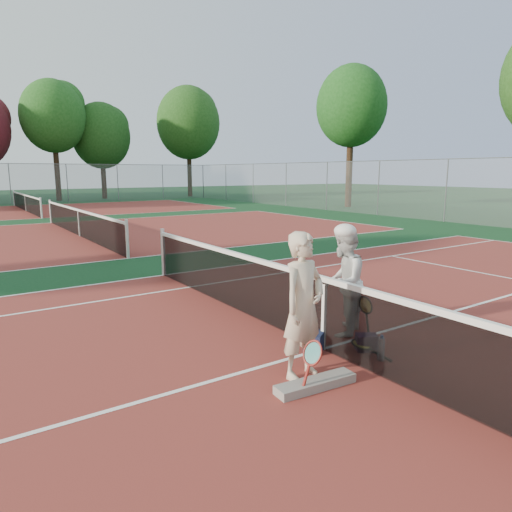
{
  "coord_description": "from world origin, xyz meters",
  "views": [
    {
      "loc": [
        -4.07,
        -4.37,
        2.39
      ],
      "look_at": [
        0.0,
        1.63,
        1.05
      ],
      "focal_mm": 32.0,
      "sensor_mm": 36.0,
      "label": 1
    }
  ],
  "objects_px": {
    "player_b": "(343,282)",
    "sports_bag_purple": "(366,343)",
    "racket_red": "(312,366)",
    "water_bottle": "(381,349)",
    "net_main": "(324,314)",
    "racket_spare": "(361,347)",
    "player_a": "(303,306)",
    "racket_black_held": "(365,316)",
    "sports_bag_navy": "(315,341)"
  },
  "relations": [
    {
      "from": "player_a",
      "to": "sports_bag_purple",
      "type": "distance_m",
      "value": 1.43
    },
    {
      "from": "sports_bag_navy",
      "to": "player_b",
      "type": "bearing_deg",
      "value": 19.13
    },
    {
      "from": "player_b",
      "to": "sports_bag_purple",
      "type": "height_order",
      "value": "player_b"
    },
    {
      "from": "player_b",
      "to": "water_bottle",
      "type": "relative_size",
      "value": 5.32
    },
    {
      "from": "racket_red",
      "to": "sports_bag_purple",
      "type": "bearing_deg",
      "value": 4.56
    },
    {
      "from": "player_a",
      "to": "racket_black_held",
      "type": "xyz_separation_m",
      "value": [
        1.65,
        0.54,
        -0.57
      ]
    },
    {
      "from": "racket_red",
      "to": "racket_spare",
      "type": "bearing_deg",
      "value": 5.74
    },
    {
      "from": "player_a",
      "to": "sports_bag_purple",
      "type": "relative_size",
      "value": 6.17
    },
    {
      "from": "racket_red",
      "to": "sports_bag_purple",
      "type": "height_order",
      "value": "racket_red"
    },
    {
      "from": "racket_black_held",
      "to": "water_bottle",
      "type": "height_order",
      "value": "racket_black_held"
    },
    {
      "from": "net_main",
      "to": "player_a",
      "type": "height_order",
      "value": "player_a"
    },
    {
      "from": "net_main",
      "to": "sports_bag_purple",
      "type": "xyz_separation_m",
      "value": [
        0.45,
        -0.36,
        -0.4
      ]
    },
    {
      "from": "racket_black_held",
      "to": "sports_bag_navy",
      "type": "relative_size",
      "value": 1.78
    },
    {
      "from": "sports_bag_navy",
      "to": "water_bottle",
      "type": "distance_m",
      "value": 0.88
    },
    {
      "from": "net_main",
      "to": "sports_bag_purple",
      "type": "bearing_deg",
      "value": -38.78
    },
    {
      "from": "racket_black_held",
      "to": "sports_bag_navy",
      "type": "xyz_separation_m",
      "value": [
        -1.02,
        -0.04,
        -0.16
      ]
    },
    {
      "from": "player_a",
      "to": "racket_black_held",
      "type": "bearing_deg",
      "value": 5.93
    },
    {
      "from": "net_main",
      "to": "player_b",
      "type": "relative_size",
      "value": 6.88
    },
    {
      "from": "net_main",
      "to": "water_bottle",
      "type": "relative_size",
      "value": 36.6
    },
    {
      "from": "player_a",
      "to": "sports_bag_navy",
      "type": "height_order",
      "value": "player_a"
    },
    {
      "from": "racket_red",
      "to": "water_bottle",
      "type": "xyz_separation_m",
      "value": [
        1.26,
        0.11,
        -0.13
      ]
    },
    {
      "from": "player_b",
      "to": "racket_black_held",
      "type": "relative_size",
      "value": 2.7
    },
    {
      "from": "racket_red",
      "to": "net_main",
      "type": "bearing_deg",
      "value": 28.32
    },
    {
      "from": "sports_bag_purple",
      "to": "water_bottle",
      "type": "height_order",
      "value": "water_bottle"
    },
    {
      "from": "player_a",
      "to": "sports_bag_purple",
      "type": "bearing_deg",
      "value": -7.36
    },
    {
      "from": "racket_spare",
      "to": "player_b",
      "type": "bearing_deg",
      "value": -33.38
    },
    {
      "from": "player_b",
      "to": "sports_bag_purple",
      "type": "relative_size",
      "value": 5.69
    },
    {
      "from": "player_a",
      "to": "sports_bag_navy",
      "type": "distance_m",
      "value": 1.09
    },
    {
      "from": "sports_bag_purple",
      "to": "water_bottle",
      "type": "xyz_separation_m",
      "value": [
        -0.09,
        -0.33,
        0.04
      ]
    },
    {
      "from": "player_b",
      "to": "racket_spare",
      "type": "height_order",
      "value": "player_b"
    },
    {
      "from": "player_a",
      "to": "player_b",
      "type": "xyz_separation_m",
      "value": [
        1.41,
        0.76,
        -0.07
      ]
    },
    {
      "from": "racket_red",
      "to": "player_a",
      "type": "bearing_deg",
      "value": 53.92
    },
    {
      "from": "sports_bag_purple",
      "to": "water_bottle",
      "type": "distance_m",
      "value": 0.35
    },
    {
      "from": "player_a",
      "to": "racket_black_held",
      "type": "relative_size",
      "value": 2.93
    },
    {
      "from": "player_b",
      "to": "water_bottle",
      "type": "distance_m",
      "value": 1.22
    },
    {
      "from": "racket_red",
      "to": "racket_spare",
      "type": "relative_size",
      "value": 0.94
    },
    {
      "from": "net_main",
      "to": "racket_spare",
      "type": "height_order",
      "value": "net_main"
    },
    {
      "from": "player_a",
      "to": "player_b",
      "type": "relative_size",
      "value": 1.08
    },
    {
      "from": "racket_red",
      "to": "racket_black_held",
      "type": "height_order",
      "value": "racket_black_held"
    },
    {
      "from": "player_b",
      "to": "racket_red",
      "type": "relative_size",
      "value": 2.87
    },
    {
      "from": "net_main",
      "to": "player_a",
      "type": "bearing_deg",
      "value": -148.56
    },
    {
      "from": "racket_black_held",
      "to": "sports_bag_navy",
      "type": "height_order",
      "value": "racket_black_held"
    },
    {
      "from": "sports_bag_navy",
      "to": "sports_bag_purple",
      "type": "xyz_separation_m",
      "value": [
        0.58,
        -0.39,
        -0.02
      ]
    },
    {
      "from": "sports_bag_navy",
      "to": "sports_bag_purple",
      "type": "distance_m",
      "value": 0.7
    },
    {
      "from": "net_main",
      "to": "racket_black_held",
      "type": "distance_m",
      "value": 0.92
    },
    {
      "from": "racket_black_held",
      "to": "sports_bag_purple",
      "type": "xyz_separation_m",
      "value": [
        -0.43,
        -0.44,
        -0.18
      ]
    },
    {
      "from": "racket_red",
      "to": "water_bottle",
      "type": "bearing_deg",
      "value": -8.52
    },
    {
      "from": "water_bottle",
      "to": "racket_red",
      "type": "bearing_deg",
      "value": -175.14
    },
    {
      "from": "player_b",
      "to": "sports_bag_navy",
      "type": "height_order",
      "value": "player_b"
    },
    {
      "from": "racket_black_held",
      "to": "racket_spare",
      "type": "distance_m",
      "value": 0.73
    }
  ]
}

